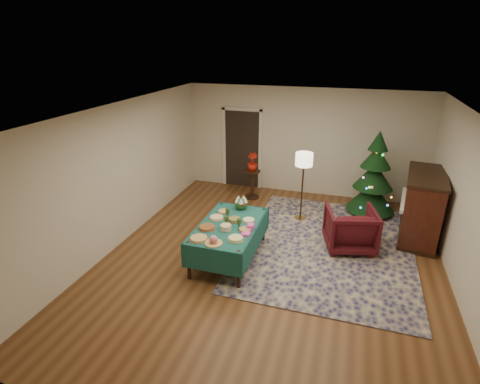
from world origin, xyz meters
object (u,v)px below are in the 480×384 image
(floor_lamp, at_px, (304,164))
(buffet_table, at_px, (229,231))
(potted_plant, at_px, (252,166))
(christmas_tree, at_px, (374,178))
(gift_box, at_px, (251,227))
(armchair, at_px, (350,227))
(piano, at_px, (422,207))
(side_table, at_px, (252,185))

(floor_lamp, bearing_deg, buffet_table, -116.49)
(potted_plant, height_order, christmas_tree, christmas_tree)
(gift_box, distance_m, floor_lamp, 2.24)
(gift_box, xyz_separation_m, armchair, (1.67, 1.09, -0.29))
(gift_box, xyz_separation_m, floor_lamp, (0.59, 2.09, 0.56))
(buffet_table, bearing_deg, gift_box, -8.83)
(christmas_tree, relative_size, piano, 1.18)
(potted_plant, relative_size, piano, 0.27)
(buffet_table, distance_m, potted_plant, 2.90)
(potted_plant, bearing_deg, floor_lamp, -31.74)
(buffet_table, height_order, potted_plant, potted_plant)
(buffet_table, height_order, side_table, side_table)
(armchair, xyz_separation_m, piano, (1.32, 0.85, 0.21))
(armchair, distance_m, christmas_tree, 1.86)
(gift_box, bearing_deg, side_table, 104.70)
(christmas_tree, bearing_deg, buffet_table, -131.81)
(christmas_tree, bearing_deg, side_table, 178.50)
(buffet_table, bearing_deg, christmas_tree, 48.19)
(potted_plant, xyz_separation_m, christmas_tree, (2.85, -0.07, 0.02))
(buffet_table, distance_m, christmas_tree, 3.76)
(buffet_table, xyz_separation_m, armchair, (2.09, 1.03, -0.10))
(side_table, bearing_deg, armchair, -37.01)
(floor_lamp, relative_size, piano, 0.93)
(floor_lamp, xyz_separation_m, side_table, (-1.36, 0.84, -0.95))
(christmas_tree, bearing_deg, gift_box, -126.04)
(buffet_table, xyz_separation_m, gift_box, (0.42, -0.06, 0.18))
(christmas_tree, bearing_deg, potted_plant, 178.50)
(floor_lamp, height_order, potted_plant, floor_lamp)
(potted_plant, bearing_deg, buffet_table, -83.02)
(buffet_table, height_order, christmas_tree, christmas_tree)
(buffet_table, relative_size, side_table, 2.47)
(floor_lamp, bearing_deg, christmas_tree, 27.28)
(buffet_table, height_order, piano, piano)
(side_table, distance_m, christmas_tree, 2.89)
(armchair, relative_size, piano, 0.55)
(potted_plant, bearing_deg, gift_box, -75.30)
(buffet_table, bearing_deg, armchair, 26.20)
(armchair, bearing_deg, gift_box, 19.09)
(armchair, xyz_separation_m, christmas_tree, (0.41, 1.76, 0.42))
(floor_lamp, xyz_separation_m, piano, (2.40, -0.15, -0.64))
(side_table, height_order, piano, piano)
(side_table, distance_m, piano, 3.90)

